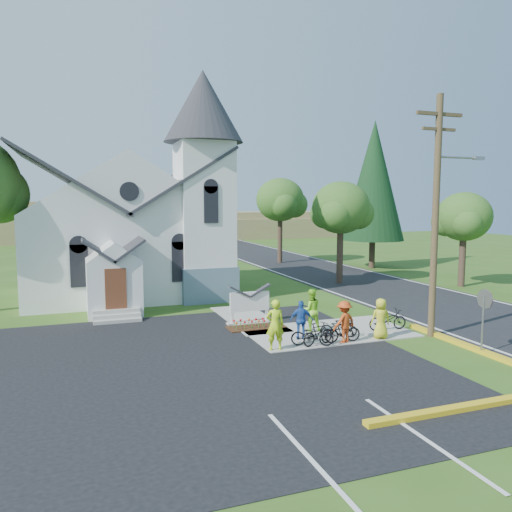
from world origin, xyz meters
name	(u,v)px	position (x,y,z in m)	size (l,w,h in m)	color
ground	(302,339)	(0.00, 0.00, 0.00)	(120.00, 120.00, 0.00)	#305518
parking_lot	(136,374)	(-7.00, -2.00, 0.01)	(20.00, 16.00, 0.02)	black
road	(337,276)	(10.00, 15.00, 0.01)	(8.00, 90.00, 0.02)	black
sidewalk	(329,332)	(1.50, 0.50, 0.03)	(7.00, 4.00, 0.05)	#A29F93
church	(132,209)	(-5.48, 12.48, 5.25)	(12.35, 12.00, 13.00)	white
church_sign	(250,302)	(-1.20, 3.20, 1.03)	(2.20, 0.40, 1.70)	#A29F93
flower_bed	(256,327)	(-1.20, 2.30, 0.04)	(2.60, 1.10, 0.07)	#331E0E
utility_pole	(437,208)	(5.36, -1.50, 5.40)	(3.45, 0.28, 10.00)	#423221
stop_sign	(484,307)	(5.43, -4.20, 1.78)	(0.11, 0.76, 2.48)	gray
tree_road_near	(341,208)	(8.50, 12.00, 5.21)	(4.00, 4.00, 7.05)	#3B2B20
tree_road_mid	(280,200)	(9.00, 24.00, 5.78)	(4.40, 4.40, 7.80)	#3B2B20
tree_road_far	(464,217)	(15.50, 8.00, 4.63)	(3.60, 3.60, 6.30)	#3B2B20
conifer	(374,181)	(15.00, 18.00, 7.39)	(5.20, 5.20, 12.40)	#3B2B20
distant_hills	(162,225)	(3.36, 56.33, 2.17)	(61.00, 10.00, 5.60)	olive
cyclist_0	(275,325)	(-1.70, -1.18, 1.03)	(0.71, 0.47, 1.95)	#BEEC1B
bike_0	(312,335)	(-0.13, -1.20, 0.49)	(0.58, 1.67, 0.88)	black
cyclist_1	(311,310)	(0.84, 0.91, 0.97)	(0.90, 0.70, 1.84)	#91E72B
bike_1	(318,334)	(0.12, -1.20, 0.51)	(0.43, 1.52, 0.92)	black
cyclist_2	(301,320)	(-0.14, -0.19, 0.85)	(0.94, 0.39, 1.61)	#2254AC
bike_2	(339,328)	(1.47, -0.43, 0.45)	(0.53, 1.52, 0.80)	black
cyclist_3	(344,322)	(1.28, -1.20, 0.90)	(1.09, 0.63, 1.69)	#C44315
bike_3	(343,331)	(1.22, -1.20, 0.51)	(0.43, 1.53, 0.92)	black
cyclist_4	(381,318)	(2.99, -1.20, 0.89)	(0.82, 0.53, 1.68)	yellow
bike_4	(388,320)	(4.07, -0.14, 0.51)	(0.62, 1.77, 0.93)	black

